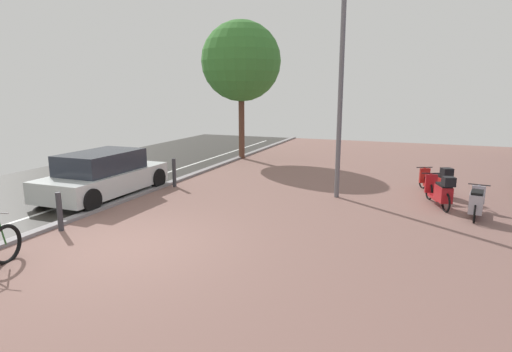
{
  "coord_description": "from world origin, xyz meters",
  "views": [
    {
      "loc": [
        5.32,
        -6.63,
        3.1
      ],
      "look_at": [
        2.04,
        1.78,
        1.26
      ],
      "focal_mm": 29.78,
      "sensor_mm": 36.0,
      "label": 1
    }
  ],
  "objects": [
    {
      "name": "ground",
      "position": [
        1.43,
        0.0,
        -0.02
      ],
      "size": [
        21.0,
        40.0,
        0.13
      ],
      "color": "#2B2823"
    },
    {
      "name": "scooter_near",
      "position": [
        6.71,
        4.71,
        0.38
      ],
      "size": [
        0.6,
        1.72,
        0.74
      ],
      "color": "black",
      "rests_on": "ground"
    },
    {
      "name": "scooter_mid",
      "position": [
        5.92,
        5.41,
        0.43
      ],
      "size": [
        0.82,
        1.75,
        0.96
      ],
      "color": "black",
      "rests_on": "ground"
    },
    {
      "name": "scooter_far",
      "position": [
        5.88,
        6.87,
        0.41
      ],
      "size": [
        1.01,
        1.64,
        0.92
      ],
      "color": "black",
      "rests_on": "ground"
    },
    {
      "name": "parked_car_near",
      "position": [
        -3.3,
        3.12,
        0.64
      ],
      "size": [
        1.87,
        4.02,
        1.33
      ],
      "color": "silver",
      "rests_on": "ground"
    },
    {
      "name": "lamp_post",
      "position": [
        3.13,
        5.52,
        3.27
      ],
      "size": [
        0.2,
        0.52,
        5.91
      ],
      "color": "slate",
      "rests_on": "ground"
    },
    {
      "name": "street_tree",
      "position": [
        -2.31,
        11.12,
        4.32
      ],
      "size": [
        3.51,
        3.51,
        6.08
      ],
      "color": "brown",
      "rests_on": "ground"
    },
    {
      "name": "bollard_near",
      "position": [
        -2.05,
        0.24,
        0.44
      ],
      "size": [
        0.12,
        0.12,
        0.88
      ],
      "color": "#38383D",
      "rests_on": "ground"
    },
    {
      "name": "bollard_far",
      "position": [
        -2.05,
        4.97,
        0.46
      ],
      "size": [
        0.12,
        0.12,
        0.93
      ],
      "color": "#38383D",
      "rests_on": "ground"
    }
  ]
}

